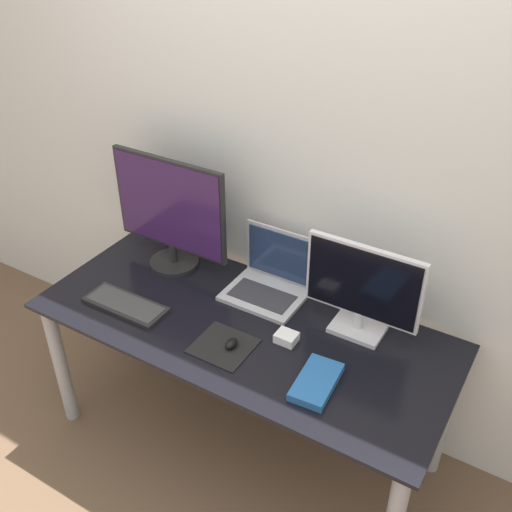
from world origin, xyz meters
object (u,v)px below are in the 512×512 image
(book, at_px, (316,382))
(power_brick, at_px, (286,338))
(mouse, at_px, (231,344))
(monitor_left, at_px, (170,212))
(monitor_right, at_px, (362,289))
(laptop, at_px, (271,278))
(keyboard, at_px, (126,305))

(book, bearing_deg, power_brick, 143.66)
(mouse, bearing_deg, book, -1.22)
(monitor_left, relative_size, mouse, 8.90)
(monitor_right, bearing_deg, laptop, 173.16)
(monitor_left, xyz_separation_m, mouse, (0.55, -0.35, -0.26))
(monitor_right, relative_size, mouse, 7.20)
(monitor_right, distance_m, power_brick, 0.35)
(monitor_left, xyz_separation_m, keyboard, (0.02, -0.36, -0.27))
(laptop, xyz_separation_m, power_brick, (0.22, -0.26, -0.05))
(laptop, relative_size, mouse, 5.15)
(mouse, bearing_deg, power_brick, 41.07)
(monitor_left, bearing_deg, mouse, -32.57)
(mouse, bearing_deg, laptop, 97.86)
(keyboard, distance_m, power_brick, 0.71)
(laptop, relative_size, book, 1.36)
(monitor_left, relative_size, monitor_right, 1.24)
(monitor_left, bearing_deg, keyboard, -87.15)
(monitor_right, relative_size, book, 1.91)
(laptop, bearing_deg, monitor_right, -6.84)
(monitor_right, distance_m, laptop, 0.46)
(keyboard, distance_m, book, 0.90)
(keyboard, relative_size, book, 1.51)
(monitor_left, height_order, keyboard, monitor_left)
(laptop, distance_m, keyboard, 0.63)
(book, bearing_deg, keyboard, -179.52)
(keyboard, bearing_deg, laptop, 41.40)
(monitor_right, relative_size, keyboard, 1.26)
(monitor_left, distance_m, mouse, 0.70)
(mouse, bearing_deg, monitor_right, 42.55)
(monitor_left, relative_size, laptop, 1.73)
(power_brick, bearing_deg, monitor_left, 163.94)
(laptop, bearing_deg, keyboard, -138.60)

